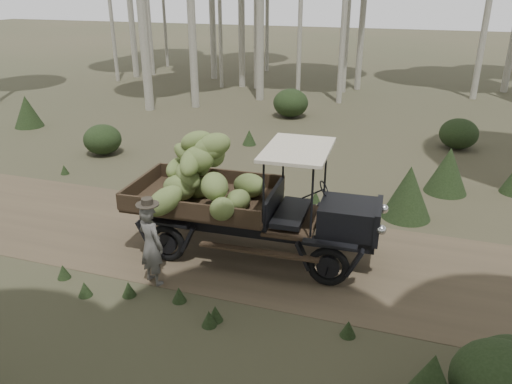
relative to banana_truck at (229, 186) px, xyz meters
The scene contains 5 objects.
ground 2.16m from the banana_truck, behind, with size 120.00×120.00×0.00m, color #473D2B.
dirt_track 2.16m from the banana_truck, behind, with size 70.00×4.00×0.01m, color brown.
banana_truck is the anchor object (origin of this frame).
farmer 2.07m from the banana_truck, 118.76° to the right, with size 0.71×0.60×1.80m.
undergrowth 1.09m from the banana_truck, 57.18° to the left, with size 25.02×22.40×1.40m.
Camera 1 is at (5.17, -9.20, 5.48)m, focal length 35.00 mm.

